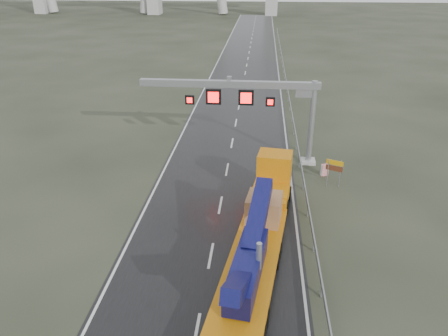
# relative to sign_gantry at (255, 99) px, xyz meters

# --- Properties ---
(ground) EXTENTS (400.00, 400.00, 0.00)m
(ground) POSITION_rel_sign_gantry_xyz_m (-2.10, -17.99, -5.61)
(ground) COLOR #272D1F
(ground) RESTS_ON ground
(road) EXTENTS (11.00, 200.00, 0.02)m
(road) POSITION_rel_sign_gantry_xyz_m (-2.10, 22.01, -5.60)
(road) COLOR black
(road) RESTS_ON ground
(guardrail) EXTENTS (0.20, 140.00, 1.40)m
(guardrail) POSITION_rel_sign_gantry_xyz_m (4.00, 12.01, -4.91)
(guardrail) COLOR gray
(guardrail) RESTS_ON ground
(sign_gantry) EXTENTS (14.90, 1.20, 7.42)m
(sign_gantry) POSITION_rel_sign_gantry_xyz_m (0.00, 0.00, 0.00)
(sign_gantry) COLOR #AAABA6
(sign_gantry) RESTS_ON ground
(heavy_haul_truck) EXTENTS (5.02, 18.20, 4.24)m
(heavy_haul_truck) POSITION_rel_sign_gantry_xyz_m (0.78, -12.77, -3.97)
(heavy_haul_truck) COLOR #C3740A
(heavy_haul_truck) RESTS_ON ground
(exit_sign_pair) EXTENTS (1.21, 0.59, 2.24)m
(exit_sign_pair) POSITION_rel_sign_gantry_xyz_m (6.29, -4.29, -4.05)
(exit_sign_pair) COLOR #999DA2
(exit_sign_pair) RESTS_ON ground
(striped_barrier) EXTENTS (0.64, 0.48, 0.97)m
(striped_barrier) POSITION_rel_sign_gantry_xyz_m (5.90, -2.37, -5.13)
(striped_barrier) COLOR red
(striped_barrier) RESTS_ON ground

